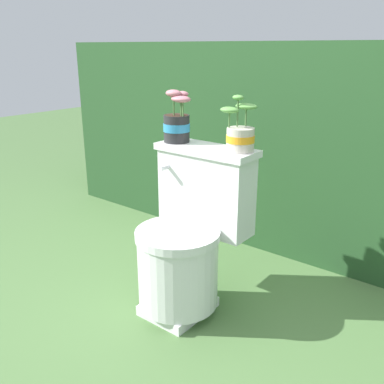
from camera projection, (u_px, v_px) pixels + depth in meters
The scene contains 5 objects.
ground_plane at pixel (165, 305), 2.03m from camera, with size 12.00×12.00×0.00m, color #4C703D.
hedge_backdrop at pixel (295, 138), 2.80m from camera, with size 3.11×1.01×1.19m.
toilet at pixel (188, 240), 1.94m from camera, with size 0.47×0.48×0.74m.
potted_plant_left at pixel (177, 123), 1.96m from camera, with size 0.15×0.12×0.24m.
potted_plant_midleft at pixel (240, 134), 1.79m from camera, with size 0.14×0.14×0.23m.
Camera 1 is at (1.18, -1.29, 1.16)m, focal length 40.00 mm.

